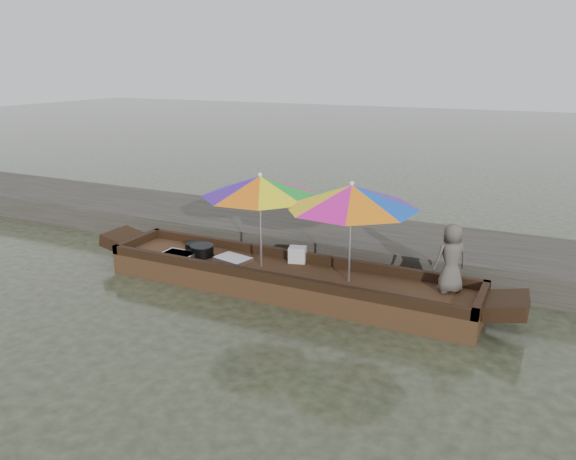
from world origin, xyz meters
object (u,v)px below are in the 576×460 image
at_px(umbrella_stern, 350,233).
at_px(tray_crayfish, 179,255).
at_px(cooking_pot, 195,248).
at_px(supply_bag, 297,255).
at_px(tray_scallop, 233,259).
at_px(umbrella_bow, 261,221).
at_px(charcoal_grill, 202,251).
at_px(boat_hull, 285,281).
at_px(vendor, 451,258).

bearing_deg(umbrella_stern, tray_crayfish, -174.95).
xyz_separation_m(cooking_pot, supply_bag, (1.83, 0.35, 0.04)).
relative_size(tray_scallop, supply_bag, 2.07).
bearing_deg(tray_scallop, umbrella_stern, -0.59).
xyz_separation_m(umbrella_bow, umbrella_stern, (1.52, 0.00, 0.00)).
height_order(cooking_pot, umbrella_bow, umbrella_bow).
bearing_deg(umbrella_bow, charcoal_grill, -179.71).
bearing_deg(boat_hull, supply_bag, 89.66).
height_order(charcoal_grill, supply_bag, supply_bag).
bearing_deg(cooking_pot, tray_crayfish, -101.57).
xyz_separation_m(tray_crayfish, umbrella_stern, (2.98, 0.26, 0.73)).
height_order(cooking_pot, vendor, vendor).
relative_size(cooking_pot, charcoal_grill, 0.84).
bearing_deg(tray_crayfish, cooking_pot, 78.43).
bearing_deg(supply_bag, boat_hull, -90.34).
bearing_deg(charcoal_grill, tray_scallop, 2.62).
distance_m(vendor, umbrella_bow, 2.98).
xyz_separation_m(boat_hull, vendor, (2.52, 0.29, 0.69)).
distance_m(boat_hull, supply_bag, 0.54).
height_order(boat_hull, tray_scallop, tray_scallop).
bearing_deg(umbrella_bow, tray_scallop, 177.81).
xyz_separation_m(charcoal_grill, supply_bag, (1.60, 0.46, 0.04)).
bearing_deg(umbrella_stern, cooking_pot, 178.05).
distance_m(cooking_pot, tray_scallop, 0.83).
bearing_deg(tray_crayfish, tray_scallop, 17.51).
xyz_separation_m(boat_hull, tray_scallop, (-1.00, 0.02, 0.21)).
bearing_deg(umbrella_bow, supply_bag, 45.64).
height_order(tray_scallop, vendor, vendor).
bearing_deg(charcoal_grill, supply_bag, 15.94).
bearing_deg(umbrella_bow, cooking_pot, 175.92).
relative_size(charcoal_grill, vendor, 0.38).
height_order(cooking_pot, charcoal_grill, charcoal_grill).
bearing_deg(supply_bag, charcoal_grill, -164.06).
bearing_deg(vendor, cooking_pot, -36.06).
distance_m(tray_crayfish, vendor, 4.47).
bearing_deg(umbrella_stern, boat_hull, 180.00).
relative_size(supply_bag, umbrella_bow, 0.15).
distance_m(charcoal_grill, umbrella_stern, 2.76).
distance_m(tray_scallop, supply_bag, 1.09).
xyz_separation_m(boat_hull, umbrella_stern, (1.08, 0.00, 0.95)).
xyz_separation_m(tray_crayfish, supply_bag, (1.90, 0.71, 0.09)).
height_order(boat_hull, vendor, vendor).
bearing_deg(tray_crayfish, supply_bag, 20.56).
relative_size(umbrella_bow, umbrella_stern, 0.94).
bearing_deg(supply_bag, vendor, -3.75).
bearing_deg(umbrella_stern, umbrella_bow, 180.00).
xyz_separation_m(vendor, umbrella_bow, (-2.95, -0.29, 0.26)).
bearing_deg(umbrella_stern, supply_bag, 157.32).
relative_size(tray_scallop, umbrella_stern, 0.29).
distance_m(tray_scallop, umbrella_stern, 2.21).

